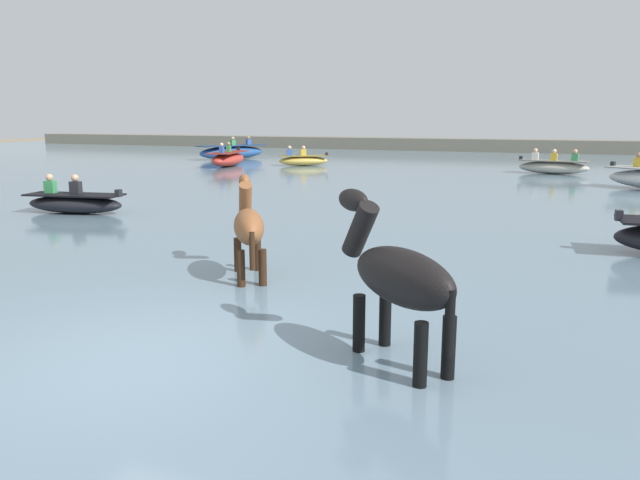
{
  "coord_description": "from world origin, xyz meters",
  "views": [
    {
      "loc": [
        3.7,
        -4.57,
        2.68
      ],
      "look_at": [
        0.41,
        3.86,
        0.83
      ],
      "focal_mm": 33.88,
      "sensor_mm": 36.0,
      "label": 1
    }
  ],
  "objects": [
    {
      "name": "horse_trailing_black",
      "position": [
        2.37,
        0.88,
        1.16
      ],
      "size": [
        1.6,
        1.35,
        1.95
      ],
      "color": "black",
      "rests_on": "ground"
    },
    {
      "name": "ground_plane",
      "position": [
        0.0,
        0.0,
        0.0
      ],
      "size": [
        120.0,
        120.0,
        0.0
      ],
      "primitive_type": "plane",
      "color": "#84755B"
    },
    {
      "name": "far_shoreline",
      "position": [
        0.0,
        39.49,
        0.6
      ],
      "size": [
        80.0,
        2.4,
        1.2
      ],
      "primitive_type": "cube",
      "color": "#706B5B",
      "rests_on": "ground"
    },
    {
      "name": "boat_near_starboard",
      "position": [
        -13.52,
        25.82,
        0.73
      ],
      "size": [
        3.09,
        4.31,
        1.27
      ],
      "color": "#28518E",
      "rests_on": "water_surface"
    },
    {
      "name": "boat_far_inshore",
      "position": [
        3.61,
        22.79,
        0.64
      ],
      "size": [
        2.92,
        1.32,
        1.05
      ],
      "color": "#B2AD9E",
      "rests_on": "water_surface"
    },
    {
      "name": "boat_distant_west",
      "position": [
        -7.4,
        7.08,
        0.59
      ],
      "size": [
        2.62,
        1.2,
        0.96
      ],
      "color": "black",
      "rests_on": "water_surface"
    },
    {
      "name": "boat_distant_east",
      "position": [
        -7.94,
        23.03,
        0.6
      ],
      "size": [
        2.51,
        1.93,
        0.98
      ],
      "color": "gold",
      "rests_on": "water_surface"
    },
    {
      "name": "water_surface",
      "position": [
        0.0,
        10.0,
        0.17
      ],
      "size": [
        90.0,
        90.0,
        0.33
      ],
      "primitive_type": "cube",
      "color": "slate",
      "rests_on": "ground"
    },
    {
      "name": "boat_mid_outer",
      "position": [
        -11.25,
        21.42,
        0.69
      ],
      "size": [
        1.81,
        3.57,
        1.17
      ],
      "color": "#BC382D",
      "rests_on": "water_surface"
    },
    {
      "name": "horse_lead_chestnut",
      "position": [
        -0.46,
        3.2,
        1.07
      ],
      "size": [
        1.13,
        1.56,
        1.8
      ],
      "color": "brown",
      "rests_on": "ground"
    }
  ]
}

